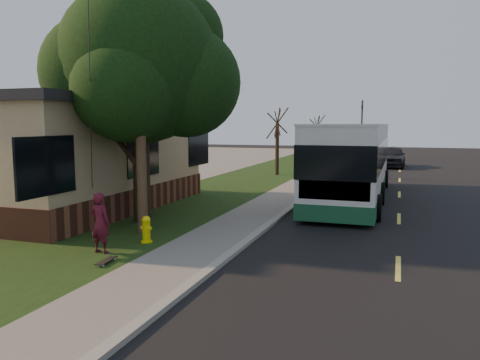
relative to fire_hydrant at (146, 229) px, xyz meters
name	(u,v)px	position (x,y,z in m)	size (l,w,h in m)	color
ground	(235,253)	(2.60, 0.00, -0.43)	(120.00, 120.00, 0.00)	black
road	(399,201)	(6.60, 10.00, -0.43)	(8.00, 80.00, 0.01)	black
curb	(308,195)	(2.60, 10.00, -0.37)	(0.25, 80.00, 0.12)	gray
sidewalk	(286,195)	(1.60, 10.00, -0.39)	(2.00, 80.00, 0.08)	slate
grass_verge	(217,191)	(-1.90, 10.00, -0.40)	(5.00, 80.00, 0.07)	black
building_lot	(51,183)	(-11.90, 10.00, -0.41)	(15.00, 80.00, 0.04)	slate
fire_hydrant	(146,229)	(0.00, 0.00, 0.00)	(0.32, 0.32, 0.74)	yellow
utility_pole	(139,78)	(-0.71, 0.99, 4.20)	(2.86, 3.21, 9.07)	#473321
leafy_tree	(142,67)	(-1.57, 2.65, 4.73)	(6.30, 6.00, 7.80)	black
bare_tree_near	(277,142)	(-0.90, 18.00, 1.72)	(1.38, 1.21, 4.31)	black
bare_tree_far	(317,139)	(-0.40, 30.00, 1.57)	(1.38, 1.21, 4.03)	black
traffic_signal	(362,126)	(3.10, 34.00, 2.73)	(0.18, 0.22, 5.50)	#2D2D30
transit_bus	(353,160)	(4.61, 9.78, 1.34)	(2.83, 12.27, 3.32)	silver
skateboarder	(100,223)	(-0.55, -1.30, 0.41)	(0.56, 0.37, 1.55)	#501020
skateboard_main	(106,261)	(0.10, -2.02, -0.31)	(0.26, 0.78, 0.07)	black
dumpster	(43,192)	(-6.85, 3.78, 0.20)	(1.55, 1.34, 1.19)	black
distant_car	(391,156)	(5.95, 26.69, 0.40)	(1.97, 4.89, 1.67)	black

